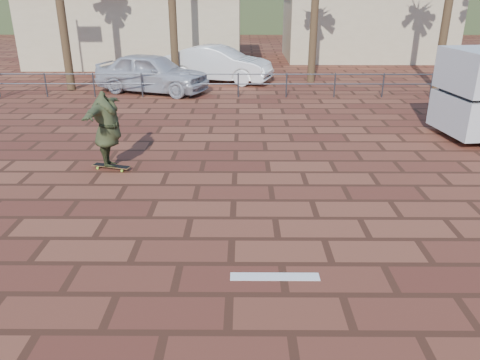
% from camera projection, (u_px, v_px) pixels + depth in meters
% --- Properties ---
extents(ground, '(120.00, 120.00, 0.00)m').
position_uv_depth(ground, '(232.00, 239.00, 8.45)').
color(ground, brown).
rests_on(ground, ground).
extents(paint_stripe, '(1.40, 0.22, 0.01)m').
position_uv_depth(paint_stripe, '(275.00, 277.00, 7.33)').
color(paint_stripe, white).
rests_on(paint_stripe, ground).
extents(guardrail, '(24.06, 0.06, 1.00)m').
position_uv_depth(guardrail, '(238.00, 81.00, 19.30)').
color(guardrail, '#47494F').
rests_on(guardrail, ground).
extents(building_west, '(12.60, 7.60, 4.50)m').
position_uv_depth(building_west, '(140.00, 24.00, 27.98)').
color(building_west, beige).
rests_on(building_west, ground).
extents(building_east, '(10.60, 6.60, 5.00)m').
position_uv_depth(building_east, '(366.00, 17.00, 29.66)').
color(building_east, beige).
rests_on(building_east, ground).
extents(hill_front, '(70.00, 18.00, 6.00)m').
position_uv_depth(hill_front, '(241.00, 0.00, 53.60)').
color(hill_front, '#384C28').
rests_on(hill_front, ground).
extents(longboard, '(1.01, 0.48, 0.10)m').
position_uv_depth(longboard, '(111.00, 166.00, 11.69)').
color(longboard, olive).
rests_on(longboard, ground).
extents(skateboarder, '(0.72, 2.33, 1.87)m').
position_uv_depth(skateboarder, '(107.00, 129.00, 11.33)').
color(skateboarder, '#343A1F').
rests_on(skateboarder, longboard).
extents(car_silver, '(5.31, 3.50, 1.68)m').
position_uv_depth(car_silver, '(152.00, 73.00, 20.19)').
color(car_silver, silver).
rests_on(car_silver, ground).
extents(car_white, '(5.43, 3.28, 1.69)m').
position_uv_depth(car_white, '(218.00, 64.00, 22.52)').
color(car_white, white).
rests_on(car_white, ground).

